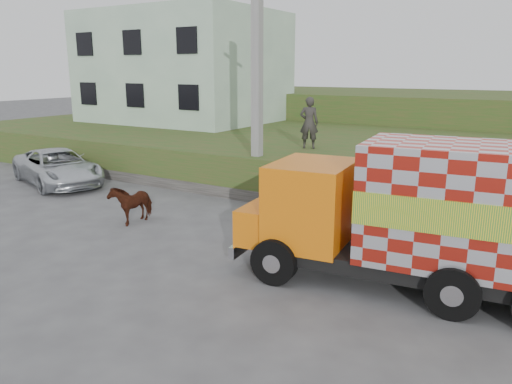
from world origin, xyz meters
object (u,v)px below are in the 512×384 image
Objects in this scene: utility_pole at (257,79)px; cow at (132,203)px; cargo_truck at (422,216)px; pedestrian at (309,123)px; suv at (58,167)px.

cow is (-1.70, -4.31, -3.49)m from utility_pole.
cargo_truck is at bearing -34.56° from utility_pole.
cow is at bearing 48.06° from pedestrian.
pedestrian is (2.47, 6.76, 1.88)m from cow.
cargo_truck reaches higher than suv.
pedestrian reaches higher than suv.
pedestrian is (8.54, 4.69, 1.78)m from suv.
utility_pole is 4.16× the size of pedestrian.
suv is at bearing -163.95° from utility_pole.
utility_pole is 1.63× the size of suv.
pedestrian is at bearing 72.57° from utility_pole.
cow is 7.44m from pedestrian.
cargo_truck is 1.43× the size of suv.
suv is 9.91m from pedestrian.
pedestrian is at bearing 67.68° from cow.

